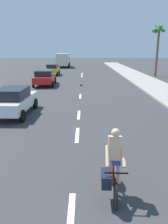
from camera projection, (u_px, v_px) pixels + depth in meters
ground_plane at (80, 90)px, 20.75m from camera, size 160.00×160.00×0.00m
sidewalk_strip at (154, 86)px, 22.68m from camera, size 3.60×80.00×0.14m
lane_stripe_1 at (70, 218)px, 5.05m from camera, size 0.16×1.80×0.01m
lane_stripe_2 at (77, 135)px, 9.97m from camera, size 0.16×1.80×0.01m
lane_stripe_3 at (78, 115)px, 12.98m from camera, size 0.16×1.80×0.01m
lane_stripe_4 at (80, 96)px, 18.10m from camera, size 0.16×1.80×0.01m
lane_stripe_5 at (81, 85)px, 23.42m from camera, size 0.16×1.80×0.01m
lane_stripe_6 at (81, 85)px, 23.60m from camera, size 0.16×1.80×0.01m
lane_stripe_7 at (81, 77)px, 31.02m from camera, size 0.16×1.80×0.01m
lane_stripe_8 at (81, 75)px, 33.27m from camera, size 0.16×1.80×0.01m
lane_stripe_9 at (82, 73)px, 35.02m from camera, size 0.16×1.80×0.01m
cyclist at (112, 166)px, 5.66m from camera, size 0.62×1.71×1.82m
parked_car_white at (13, 100)px, 12.85m from camera, size 2.02×4.15×1.57m
parked_car_red at (44, 77)px, 23.40m from camera, size 2.22×4.59×1.57m
parked_car_yellow at (52, 69)px, 32.50m from camera, size 1.81×3.83×1.57m
delivery_truck at (62, 60)px, 46.38m from camera, size 2.77×6.28×2.80m
palm_tree_distant at (158, 34)px, 30.02m from camera, size 1.89×1.73×7.12m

